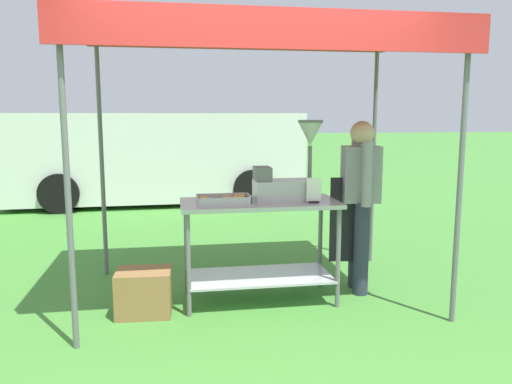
{
  "coord_description": "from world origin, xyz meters",
  "views": [
    {
      "loc": [
        -0.61,
        -3.37,
        1.67
      ],
      "look_at": [
        0.14,
        1.15,
        0.96
      ],
      "focal_mm": 35.5,
      "sensor_mm": 36.0,
      "label": 1
    }
  ],
  "objects": [
    {
      "name": "stall_canopy",
      "position": [
        0.14,
        1.05,
        2.3
      ],
      "size": [
        3.13,
        1.95,
        2.39
      ],
      "color": "slate",
      "rests_on": "ground"
    },
    {
      "name": "donut_tray",
      "position": [
        -0.18,
        0.88,
        0.94
      ],
      "size": [
        0.46,
        0.27,
        0.07
      ],
      "color": "#B7B7BC",
      "rests_on": "donut_cart"
    },
    {
      "name": "donut_fryer",
      "position": [
        0.41,
        0.98,
        1.14
      ],
      "size": [
        0.61,
        0.28,
        0.71
      ],
      "color": "#B7B7BC",
      "rests_on": "donut_cart"
    },
    {
      "name": "donut_cart",
      "position": [
        0.14,
        0.95,
        0.65
      ],
      "size": [
        1.38,
        0.64,
        0.91
      ],
      "color": "#B7B7BC",
      "rests_on": "ground"
    },
    {
      "name": "ground_plane",
      "position": [
        0.0,
        6.0,
        0.0
      ],
      "size": [
        70.0,
        70.0,
        0.0
      ],
      "primitive_type": "plane",
      "color": "#478E38"
    },
    {
      "name": "supply_crate",
      "position": [
        -0.88,
        0.8,
        0.19
      ],
      "size": [
        0.47,
        0.38,
        0.38
      ],
      "color": "olive",
      "rests_on": "ground"
    },
    {
      "name": "van_white",
      "position": [
        -0.9,
        6.52,
        0.88
      ],
      "size": [
        5.41,
        2.19,
        1.69
      ],
      "color": "white",
      "rests_on": "ground"
    },
    {
      "name": "vendor",
      "position": [
        1.1,
        1.06,
        0.9
      ],
      "size": [
        0.46,
        0.54,
        1.61
      ],
      "color": "#2D3347",
      "rests_on": "ground"
    },
    {
      "name": "menu_sign",
      "position": [
        0.58,
        0.79,
        1.0
      ],
      "size": [
        0.13,
        0.05,
        0.22
      ],
      "color": "black",
      "rests_on": "donut_cart"
    }
  ]
}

